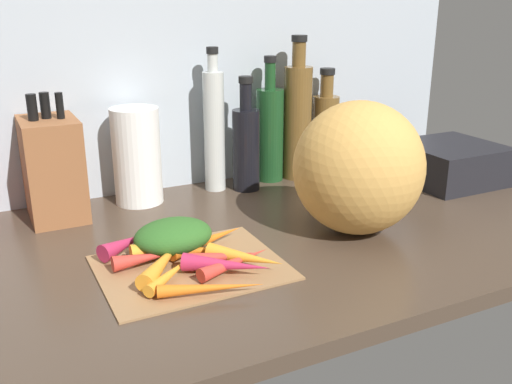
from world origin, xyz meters
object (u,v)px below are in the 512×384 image
dish_rack (449,163)px  carrot_2 (172,273)px  winter_squash (358,168)px  paper_towel_roll (137,156)px  bottle_2 (270,132)px  carrot_5 (211,288)px  carrot_8 (245,257)px  carrot_7 (208,240)px  knife_block (53,168)px  bottle_1 (246,146)px  carrot_3 (235,262)px  carrot_9 (165,248)px  carrot_0 (125,244)px  bottle_0 (214,129)px  bottle_4 (325,130)px  carrot_4 (146,258)px  carrot_10 (221,257)px  carrot_6 (164,260)px  bottle_3 (297,119)px  carrot_1 (198,251)px  cutting_board (191,266)px  carrot_11 (226,265)px

dish_rack → carrot_2: bearing=-165.3°
winter_squash → paper_towel_roll: winter_squash is taller
bottle_2 → dish_rack: 48.07cm
carrot_5 → carrot_8: size_ratio=1.21×
carrot_7 → knife_block: size_ratio=0.63×
carrot_5 → bottle_1: bottle_1 is taller
carrot_3 → carrot_9: carrot_9 is taller
carrot_0 → carrot_7: bearing=-18.1°
paper_towel_roll → bottle_0: (19.91, 0.89, 4.28)cm
winter_squash → bottle_0: (-15.62, 38.22, 1.97)cm
carrot_2 → carrot_5: (4.06, -7.91, -0.01)cm
bottle_4 → carrot_9: bearing=-148.5°
carrot_3 → carrot_4: carrot_4 is taller
knife_block → bottle_1: bottle_1 is taller
carrot_4 → carrot_10: size_ratio=0.95×
carrot_3 → knife_block: size_ratio=0.56×
carrot_6 → winter_squash: 43.24cm
carrot_8 → bottle_0: bottle_0 is taller
bottle_4 → bottle_2: bearing=-179.7°
carrot_9 → carrot_7: bearing=0.6°
carrot_5 → carrot_6: size_ratio=0.96×
carrot_4 → bottle_3: size_ratio=0.31×
carrot_5 → bottle_4: bearing=43.5°
winter_squash → bottle_4: (17.87, 39.51, -1.91)cm
carrot_3 → bottle_3: (38.48, 44.44, 13.81)cm
bottle_2 → bottle_4: size_ratio=1.14×
carrot_1 → carrot_10: 5.44cm
carrot_0 → carrot_9: size_ratio=0.86×
carrot_0 → carrot_10: 19.16cm
carrot_4 → bottle_4: bottle_4 is taller
dish_rack → carrot_4: bearing=-170.2°
cutting_board → carrot_4: (-7.32, 3.37, 1.82)cm
carrot_6 → dish_rack: dish_rack is taller
cutting_board → carrot_8: 9.95cm
carrot_2 → carrot_6: size_ratio=0.80×
paper_towel_roll → bottle_2: size_ratio=0.70×
carrot_11 → bottle_2: (33.25, 47.15, 10.42)cm
bottle_0 → carrot_4: bearing=-128.2°
carrot_8 → winter_squash: 31.28cm
bottle_1 → carrot_11: bearing=-119.6°
carrot_5 → bottle_3: size_ratio=0.46×
paper_towel_roll → bottle_3: bearing=0.7°
knife_block → carrot_0: bearing=-73.0°
carrot_11 → bottle_0: (17.10, 45.94, 13.12)cm
bottle_1 → dish_rack: (50.69, -18.12, -6.26)cm
carrot_1 → bottle_0: bottle_0 is taller
carrot_11 → carrot_7: bearing=84.0°
dish_rack → carrot_11: bearing=-161.9°
cutting_board → carrot_8: (8.49, -4.78, 2.02)cm
carrot_10 → paper_towel_roll: size_ratio=0.55×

